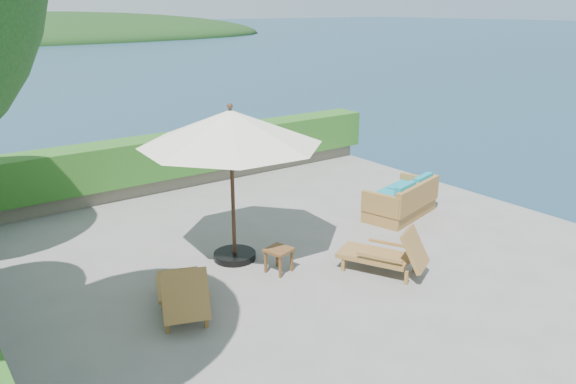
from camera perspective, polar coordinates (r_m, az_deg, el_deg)
ground at (r=10.27m, az=1.29°, el=-7.28°), size 12.00×12.00×0.00m
foundation at (r=11.03m, az=1.23°, el=-14.56°), size 12.00×12.00×3.00m
offshore_island at (r=150.68m, az=-25.13°, el=13.88°), size 126.00×57.60×12.60m
planter_wall_far at (r=14.75m, az=-12.02°, el=1.14°), size 12.00×0.60×0.36m
hedge_far at (r=14.57m, az=-12.20°, el=3.66°), size 12.40×0.90×1.00m
patio_umbrella at (r=9.73m, az=-5.85°, el=6.36°), size 4.10×4.10×2.89m
lounge_left at (r=8.67m, az=-10.66°, el=-9.89°), size 1.17×1.74×0.93m
lounge_right at (r=9.93m, az=10.06°, el=-6.20°), size 1.24×1.64×0.88m
side_table at (r=9.82m, az=-0.95°, el=-6.20°), size 0.52×0.52×0.44m
wicker_loveseat at (r=12.65m, az=11.54°, el=-0.93°), size 2.00×1.37×0.89m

